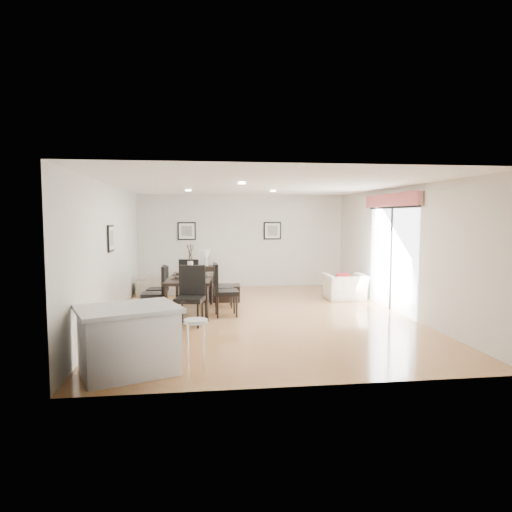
{
  "coord_description": "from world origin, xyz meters",
  "views": [
    {
      "loc": [
        -1.33,
        -9.3,
        2.08
      ],
      "look_at": [
        -0.06,
        0.4,
        1.22
      ],
      "focal_mm": 32.0,
      "sensor_mm": 36.0,
      "label": 1
    }
  ],
  "objects": [
    {
      "name": "ground",
      "position": [
        0.0,
        0.0,
        0.0
      ],
      "size": [
        8.0,
        8.0,
        0.0
      ],
      "primitive_type": "plane",
      "color": "tan",
      "rests_on": "ground"
    },
    {
      "name": "courtyard_plant_a",
      "position": [
        5.51,
        -0.22,
        0.35
      ],
      "size": [
        0.77,
        0.71,
        0.71
      ],
      "primitive_type": "imported",
      "rotation": [
        0.0,
        0.0,
        0.28
      ],
      "color": "#335122",
      "rests_on": "ground"
    },
    {
      "name": "coffee_table",
      "position": [
        -0.76,
        1.82,
        0.19
      ],
      "size": [
        1.02,
        0.66,
        0.39
      ],
      "primitive_type": "cube",
      "rotation": [
        0.0,
        0.0,
        -0.08
      ],
      "color": "black",
      "rests_on": "ground"
    },
    {
      "name": "framed_print_left_wall",
      "position": [
        -2.97,
        -0.2,
        1.65
      ],
      "size": [
        0.04,
        0.52,
        0.52
      ],
      "rotation": [
        0.0,
        0.0,
        1.57
      ],
      "color": "black",
      "rests_on": "wall_left"
    },
    {
      "name": "cushion",
      "position": [
        2.25,
        1.47,
        0.52
      ],
      "size": [
        0.31,
        0.11,
        0.31
      ],
      "primitive_type": "cube",
      "rotation": [
        0.0,
        0.0,
        3.11
      ],
      "color": "maroon",
      "rests_on": "armchair"
    },
    {
      "name": "sofa",
      "position": [
        -1.94,
        2.94,
        0.28
      ],
      "size": [
        1.95,
        0.83,
        0.56
      ],
      "primitive_type": "imported",
      "rotation": [
        0.0,
        0.0,
        3.18
      ],
      "color": "gray",
      "rests_on": "ground"
    },
    {
      "name": "side_table",
      "position": [
        -1.05,
        3.65,
        0.34
      ],
      "size": [
        0.56,
        0.56,
        0.68
      ],
      "primitive_type": "cube",
      "rotation": [
        0.0,
        0.0,
        -0.1
      ],
      "color": "black",
      "rests_on": "ground"
    },
    {
      "name": "framed_print_back_left",
      "position": [
        -1.6,
        3.97,
        1.65
      ],
      "size": [
        0.52,
        0.04,
        0.52
      ],
      "color": "black",
      "rests_on": "wall_back"
    },
    {
      "name": "wall_back",
      "position": [
        0.0,
        4.0,
        1.35
      ],
      "size": [
        6.0,
        0.04,
        2.7
      ],
      "primitive_type": "cube",
      "color": "beige",
      "rests_on": "ground"
    },
    {
      "name": "kitchen_island",
      "position": [
        -2.23,
        -3.23,
        0.45
      ],
      "size": [
        1.54,
        1.37,
        0.89
      ],
      "rotation": [
        0.0,
        0.0,
        0.36
      ],
      "color": "white",
      "rests_on": "ground"
    },
    {
      "name": "wall_right",
      "position": [
        3.0,
        0.0,
        1.35
      ],
      "size": [
        0.04,
        8.0,
        2.7
      ],
      "primitive_type": "cube",
      "color": "beige",
      "rests_on": "ground"
    },
    {
      "name": "dining_chair_efar",
      "position": [
        -0.81,
        1.0,
        0.55
      ],
      "size": [
        0.44,
        0.44,
        0.98
      ],
      "rotation": [
        0.0,
        0.0,
        1.58
      ],
      "color": "black",
      "rests_on": "ground"
    },
    {
      "name": "courtyard",
      "position": [
        6.16,
        0.87,
        0.92
      ],
      "size": [
        6.0,
        6.0,
        2.0
      ],
      "color": "gray",
      "rests_on": "ground"
    },
    {
      "name": "dining_chair_head",
      "position": [
        -1.44,
        -0.6,
        0.63
      ],
      "size": [
        0.61,
        0.61,
        1.14
      ],
      "rotation": [
        0.0,
        0.0,
        -0.23
      ],
      "color": "black",
      "rests_on": "ground"
    },
    {
      "name": "table_lamp",
      "position": [
        -1.05,
        3.65,
        0.97
      ],
      "size": [
        0.24,
        0.24,
        0.45
      ],
      "color": "white",
      "rests_on": "side_table"
    },
    {
      "name": "courtyard_plant_b",
      "position": [
        5.78,
        0.67,
        0.33
      ],
      "size": [
        0.46,
        0.46,
        0.67
      ],
      "primitive_type": "imported",
      "rotation": [
        0.0,
        0.0,
        -0.26
      ],
      "color": "#335122",
      "rests_on": "ground"
    },
    {
      "name": "wall_left",
      "position": [
        -3.0,
        0.0,
        1.35
      ],
      "size": [
        0.04,
        8.0,
        2.7
      ],
      "primitive_type": "cube",
      "color": "beige",
      "rests_on": "ground"
    },
    {
      "name": "sliding_door",
      "position": [
        2.96,
        0.3,
        1.66
      ],
      "size": [
        0.12,
        2.7,
        2.57
      ],
      "color": "white",
      "rests_on": "wall_right"
    },
    {
      "name": "ceiling",
      "position": [
        0.0,
        0.0,
        2.7
      ],
      "size": [
        6.0,
        8.0,
        0.02
      ],
      "primitive_type": "cube",
      "color": "white",
      "rests_on": "wall_back"
    },
    {
      "name": "framed_print_back_right",
      "position": [
        0.9,
        3.97,
        1.65
      ],
      "size": [
        0.52,
        0.04,
        0.52
      ],
      "color": "black",
      "rests_on": "wall_back"
    },
    {
      "name": "dining_chair_enear",
      "position": [
        -0.82,
        0.07,
        0.62
      ],
      "size": [
        0.52,
        0.52,
        1.1
      ],
      "rotation": [
        0.0,
        0.0,
        1.61
      ],
      "color": "black",
      "rests_on": "ground"
    },
    {
      "name": "wall_front",
      "position": [
        0.0,
        -4.0,
        1.35
      ],
      "size": [
        6.0,
        0.04,
        2.7
      ],
      "primitive_type": "cube",
      "color": "beige",
      "rests_on": "ground"
    },
    {
      "name": "dining_chair_foot",
      "position": [
        -1.49,
        1.68,
        0.59
      ],
      "size": [
        0.57,
        0.57,
        1.06
      ],
      "rotation": [
        0.0,
        0.0,
        2.9
      ],
      "color": "black",
      "rests_on": "ground"
    },
    {
      "name": "dining_chair_wfar",
      "position": [
        -2.12,
        0.99,
        0.54
      ],
      "size": [
        0.48,
        0.48,
        0.96
      ],
      "rotation": [
        0.0,
        0.0,
        -1.69
      ],
      "color": "black",
      "rests_on": "ground"
    },
    {
      "name": "dining_table",
      "position": [
        -1.46,
        0.54,
        0.69
      ],
      "size": [
        1.08,
        1.92,
        0.77
      ],
      "rotation": [
        0.0,
        0.0,
        -0.08
      ],
      "color": "black",
      "rests_on": "ground"
    },
    {
      "name": "dining_chair_wnear",
      "position": [
        -2.11,
        0.07,
        0.6
      ],
      "size": [
        0.49,
        0.49,
        1.07
      ],
      "rotation": [
        0.0,
        0.0,
        -1.59
      ],
      "color": "black",
      "rests_on": "ground"
    },
    {
      "name": "armchair",
      "position": [
        2.34,
        1.56,
        0.32
      ],
      "size": [
        0.98,
        0.86,
        0.64
      ],
      "primitive_type": "imported",
      "rotation": [
        0.0,
        0.0,
        3.14
      ],
      "color": "beige",
      "rests_on": "ground"
    },
    {
      "name": "vase",
      "position": [
        -1.46,
        0.54,
        1.04
      ],
      "size": [
        0.86,
        1.36,
        0.71
      ],
      "color": "white",
      "rests_on": "dining_table"
    },
    {
      "name": "bar_stool",
      "position": [
        -1.35,
        -3.23,
        0.6
      ],
      "size": [
        0.32,
        0.32,
        0.7
      ],
      "color": "silver",
      "rests_on": "ground"
    }
  ]
}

